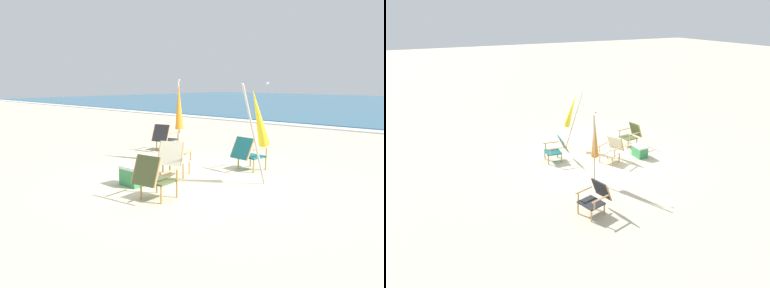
% 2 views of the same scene
% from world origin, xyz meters
% --- Properties ---
extents(ground_plane, '(80.00, 80.00, 0.00)m').
position_xyz_m(ground_plane, '(0.00, 0.00, 0.00)').
color(ground_plane, beige).
extents(beach_chair_back_left, '(0.82, 0.88, 0.81)m').
position_xyz_m(beach_chair_back_left, '(-0.51, -0.24, 0.43)').
color(beach_chair_back_left, beige).
rests_on(beach_chair_back_left, ground).
extents(beach_chair_front_right, '(0.66, 0.80, 0.79)m').
position_xyz_m(beach_chair_front_right, '(0.32, 1.34, 0.43)').
color(beach_chair_front_right, '#196066').
rests_on(beach_chair_front_right, ground).
extents(beach_chair_mid_center, '(0.66, 0.75, 0.81)m').
position_xyz_m(beach_chair_mid_center, '(0.37, -1.62, 0.43)').
color(beach_chair_mid_center, '#515B33').
rests_on(beach_chair_mid_center, ground).
extents(beach_chair_front_left, '(0.73, 0.83, 0.81)m').
position_xyz_m(beach_chair_front_left, '(-2.95, 1.77, 0.43)').
color(beach_chair_front_left, '#28282D').
rests_on(beach_chair_front_left, ground).
extents(umbrella_furled_orange, '(0.41, 0.40, 2.12)m').
position_xyz_m(umbrella_furled_orange, '(-1.65, 1.09, 1.39)').
color(umbrella_furled_orange, '#B7B2A8').
rests_on(umbrella_furled_orange, ground).
extents(umbrella_furled_yellow, '(0.38, 0.70, 2.05)m').
position_xyz_m(umbrella_furled_yellow, '(1.16, 0.43, 1.34)').
color(umbrella_furled_yellow, '#B7B2A8').
rests_on(umbrella_furled_yellow, ground).
extents(cooler_box, '(0.49, 0.35, 0.40)m').
position_xyz_m(cooler_box, '(-0.65, -1.25, 0.20)').
color(cooler_box, '#338C4C').
rests_on(cooler_box, ground).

